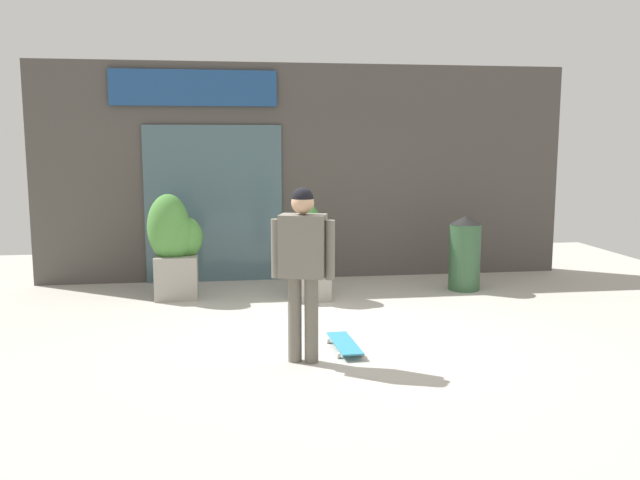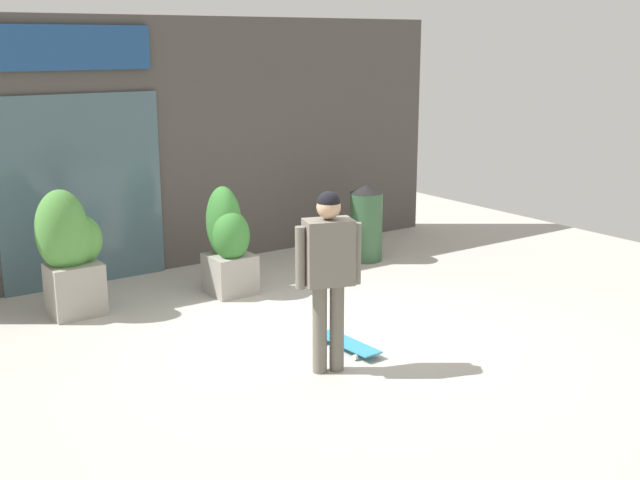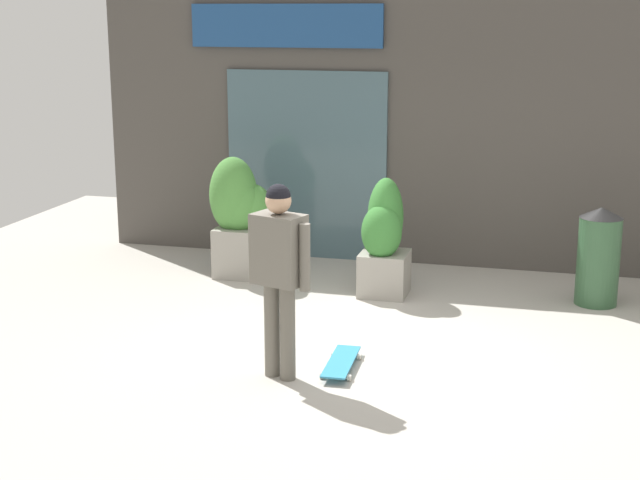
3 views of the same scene
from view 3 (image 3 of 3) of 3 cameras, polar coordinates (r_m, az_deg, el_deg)
The scene contains 7 objects.
ground_plane at distance 8.47m, azimuth 2.43°, elevation -6.92°, with size 12.00×12.00×0.00m, color #B2ADA3.
building_facade at distance 11.27m, azimuth 5.83°, elevation 6.61°, with size 7.96×0.31×3.20m.
skateboarder at distance 7.63m, azimuth -2.52°, elevation -1.32°, with size 0.57×0.38×1.65m.
skateboard at distance 8.10m, azimuth 1.30°, elevation -7.46°, with size 0.29×0.78×0.08m.
planter_box_left at distance 10.74m, azimuth -4.98°, elevation 1.71°, with size 0.72×0.54×1.39m.
planter_box_right at distance 10.04m, azimuth 3.93°, elevation 0.08°, with size 0.51×0.65×1.27m.
trash_bin at distance 10.12m, azimuth 16.64°, elevation -0.94°, with size 0.45×0.45×1.04m.
Camera 3 is at (1.69, -7.74, 3.01)m, focal length 52.41 mm.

